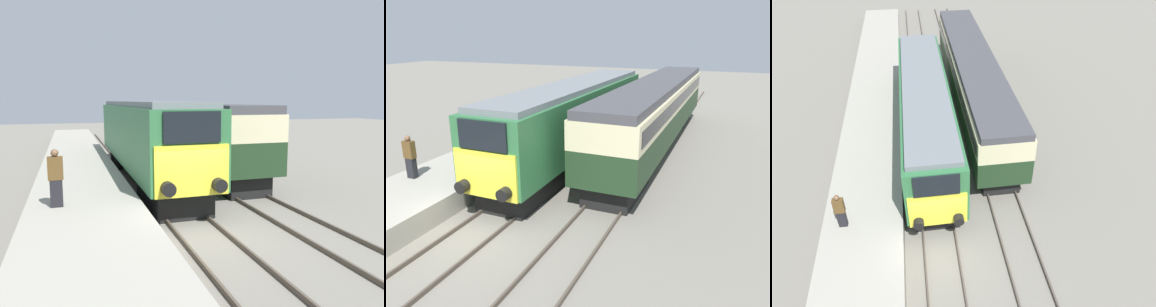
# 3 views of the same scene
# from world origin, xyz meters

# --- Properties ---
(ground_plane) EXTENTS (120.00, 120.00, 0.00)m
(ground_plane) POSITION_xyz_m (0.00, 0.00, 0.00)
(ground_plane) COLOR slate
(platform_left) EXTENTS (3.50, 50.00, 0.85)m
(platform_left) POSITION_xyz_m (-3.30, 8.00, 0.42)
(platform_left) COLOR #9E998C
(platform_left) RESTS_ON ground_plane
(rails_near_track) EXTENTS (1.51, 60.00, 0.14)m
(rails_near_track) POSITION_xyz_m (0.00, 5.00, 0.07)
(rails_near_track) COLOR #4C4238
(rails_near_track) RESTS_ON ground_plane
(rails_far_track) EXTENTS (1.50, 60.00, 0.14)m
(rails_far_track) POSITION_xyz_m (3.40, 5.00, 0.07)
(rails_far_track) COLOR #4C4238
(rails_far_track) RESTS_ON ground_plane
(locomotive) EXTENTS (2.70, 15.60, 4.01)m
(locomotive) POSITION_xyz_m (0.00, 8.19, 2.25)
(locomotive) COLOR black
(locomotive) RESTS_ON ground_plane
(passenger_carriage) EXTENTS (2.75, 18.80, 3.85)m
(passenger_carriage) POSITION_xyz_m (3.40, 12.00, 2.35)
(passenger_carriage) COLOR black
(passenger_carriage) RESTS_ON ground_plane
(person_on_platform) EXTENTS (0.44, 0.26, 1.76)m
(person_on_platform) POSITION_xyz_m (-4.11, 1.27, 1.73)
(person_on_platform) COLOR black
(person_on_platform) RESTS_ON platform_left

